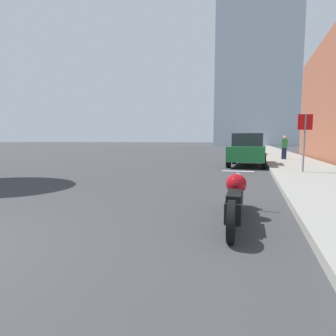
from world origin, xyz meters
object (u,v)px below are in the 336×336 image
Objects in this scene: stop_sign at (305,133)px; parked_car_black at (249,147)px; motorcycle at (235,199)px; pedestrian at (284,147)px; parked_car_yellow at (251,143)px; parked_car_silver at (250,144)px; parked_car_green at (248,150)px.

parked_car_black is at bearing 99.02° from stop_sign.
motorcycle is 14.65m from pedestrian.
pedestrian reaches higher than parked_car_black.
parked_car_yellow is (-0.07, 45.77, 0.46)m from motorcycle.
motorcycle is at bearing -89.77° from parked_car_black.
parked_car_yellow reaches higher than parked_car_black.
motorcycle is 32.67m from parked_car_silver.
parked_car_silver is (-0.08, 11.76, 0.10)m from parked_car_black.
parked_car_green reaches higher than parked_car_black.
stop_sign is 1.44× the size of pedestrian.
pedestrian is (0.09, 7.56, -0.75)m from stop_sign.
parked_car_black is at bearing 109.79° from pedestrian.
stop_sign reaches higher than motorcycle.
parked_car_black is at bearing 92.93° from parked_car_green.
parked_car_yellow is at bearing 90.18° from parked_car_black.
parked_car_green is 35.50m from parked_car_yellow.
motorcycle is 45.77m from parked_car_yellow.
stop_sign is (2.30, -25.76, 0.80)m from parked_car_silver.
parked_car_yellow is at bearing 94.28° from pedestrian.
parked_car_yellow is 31.39m from pedestrian.
pedestrian is at bearing -80.01° from parked_car_yellow.
parked_car_black is 24.87m from parked_car_yellow.
parked_car_green is at bearing -84.15° from parked_car_yellow.
parked_car_green is 0.92× the size of parked_car_yellow.
parked_car_green is 1.08× the size of parked_car_black.
pedestrian reaches higher than parked_car_yellow.
parked_car_black is at bearing 89.37° from motorcycle.
parked_car_black is at bearing -93.43° from parked_car_silver.
parked_car_green is (0.02, 10.26, 0.49)m from motorcycle.
pedestrian is at bearing 80.33° from motorcycle.
parked_car_yellow is (0.05, 13.10, -0.03)m from parked_car_silver.
motorcycle is 1.61× the size of pedestrian.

